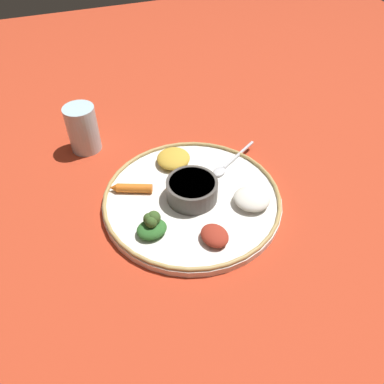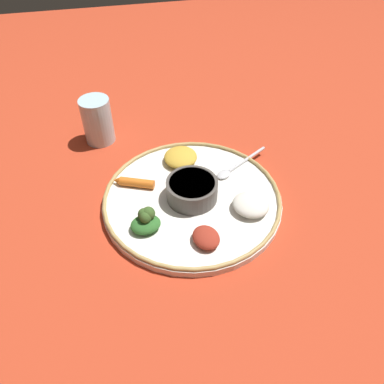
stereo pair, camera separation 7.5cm
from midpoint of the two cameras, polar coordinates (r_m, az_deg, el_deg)
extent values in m
plane|color=#B7381E|center=(0.77, -2.78, -1.71)|extent=(2.40, 2.40, 0.00)
cylinder|color=white|center=(0.77, -2.80, -1.33)|extent=(0.36, 0.36, 0.01)
torus|color=tan|center=(0.76, -2.83, -0.78)|extent=(0.36, 0.36, 0.01)
cylinder|color=#4C4742|center=(0.75, -2.87, 0.18)|extent=(0.10, 0.10, 0.04)
cylinder|color=#99471E|center=(0.74, -2.92, 1.18)|extent=(0.09, 0.09, 0.01)
ellipsoid|color=silver|center=(0.81, 1.43, 2.94)|extent=(0.04, 0.04, 0.01)
cylinder|color=silver|center=(0.86, 4.50, 5.49)|extent=(0.07, 0.10, 0.01)
ellipsoid|color=#2D6628|center=(0.70, -9.13, -5.66)|extent=(0.05, 0.06, 0.02)
sphere|color=#385623|center=(0.69, -9.50, -4.17)|extent=(0.02, 0.02, 0.02)
sphere|color=#385623|center=(0.69, -8.86, -3.98)|extent=(0.03, 0.03, 0.03)
sphere|color=#385623|center=(0.69, -9.24, -4.61)|extent=(0.02, 0.02, 0.02)
cylinder|color=orange|center=(0.78, -11.34, 0.43)|extent=(0.04, 0.07, 0.02)
cone|color=orange|center=(0.79, -14.40, 0.49)|extent=(0.02, 0.02, 0.02)
ellipsoid|color=gold|center=(0.84, -5.52, 4.89)|extent=(0.10, 0.10, 0.02)
ellipsoid|color=silver|center=(0.75, 6.08, -1.16)|extent=(0.10, 0.10, 0.03)
ellipsoid|color=maroon|center=(0.68, 0.41, -6.65)|extent=(0.07, 0.06, 0.02)
cylinder|color=silver|center=(0.92, -18.34, 8.88)|extent=(0.07, 0.07, 0.11)
cylinder|color=tan|center=(0.94, -17.84, 7.05)|extent=(0.06, 0.06, 0.03)
camera|label=1|loc=(0.04, -92.87, -2.79)|focal=35.63mm
camera|label=2|loc=(0.04, 87.13, 2.79)|focal=35.63mm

